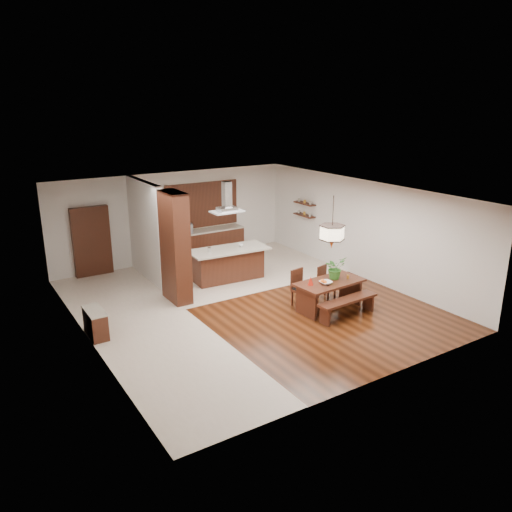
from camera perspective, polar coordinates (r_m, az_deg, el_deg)
room_shell at (r=12.39m, az=-1.17°, el=3.37°), size 9.00×9.04×2.92m
tile_hallway at (r=11.97m, az=-12.54°, el=-8.05°), size 2.50×9.00×0.01m
tile_kitchen at (r=15.65m, az=-1.99°, el=-1.51°), size 5.50×4.00×0.01m
soffit_band at (r=12.22m, az=-1.20°, el=7.11°), size 8.00×9.00×0.02m
partition_pier at (r=12.97m, az=-9.23°, el=0.97°), size 0.45×1.00×2.90m
partition_stub at (r=14.86m, az=-12.48°, el=2.88°), size 0.18×2.40×2.90m
hallway_console at (r=11.75m, az=-17.86°, el=-7.33°), size 0.37×0.88×0.63m
hallway_doorway at (r=15.62m, az=-18.27°, el=1.59°), size 1.10×0.20×2.10m
rear_counter at (r=16.82m, az=-5.69°, el=1.45°), size 2.60×0.62×0.95m
kitchen_window at (r=16.75m, az=-6.22°, el=5.85°), size 2.60×0.08×1.50m
shelf_lower at (r=16.78m, az=5.54°, el=4.66°), size 0.26×0.90×0.04m
shelf_upper at (r=16.69m, az=5.58°, el=6.00°), size 0.26×0.90×0.04m
dining_table at (r=12.68m, az=8.39°, el=-3.70°), size 1.82×1.00×0.74m
dining_bench at (r=12.38m, az=10.41°, el=-5.85°), size 1.71×0.46×0.48m
dining_chair_left at (r=12.78m, az=5.26°, el=-3.71°), size 0.48×0.48×0.96m
dining_chair_right at (r=13.36m, az=8.11°, el=-3.04°), size 0.47×0.47×0.88m
pendant_lantern at (r=12.18m, az=8.74°, el=3.80°), size 0.64×0.64×1.31m
foliage_plant at (r=12.72m, az=9.02°, el=-1.34°), size 0.55×0.48×0.57m
fruit_bowl at (r=12.40m, az=7.98°, el=-3.03°), size 0.30×0.30×0.07m
napkin_cone at (r=12.26m, az=6.26°, el=-2.83°), size 0.18×0.18×0.22m
gold_ornament at (r=12.87m, az=10.46°, el=-2.34°), size 0.07×0.07×0.09m
kitchen_island at (r=14.61m, az=-3.21°, el=-0.89°), size 2.38×1.15×0.96m
range_hood at (r=14.13m, az=-3.35°, el=6.74°), size 0.90×0.55×0.87m
island_cup at (r=14.60m, az=-1.76°, el=1.25°), size 0.17×0.17×0.10m
microwave at (r=16.33m, az=-8.28°, el=3.14°), size 0.63×0.50×0.31m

